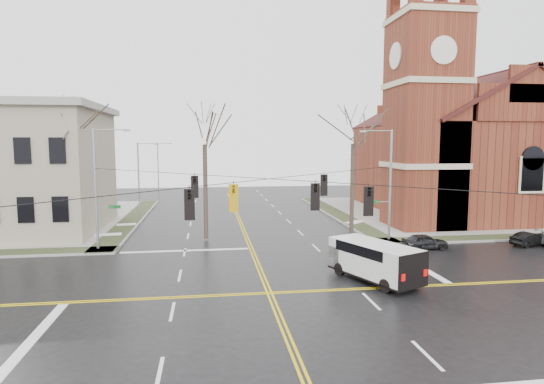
{
  "coord_description": "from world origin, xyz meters",
  "views": [
    {
      "loc": [
        -3.19,
        -23.6,
        8.09
      ],
      "look_at": [
        0.99,
        6.0,
        4.84
      ],
      "focal_mm": 30.0,
      "sensor_mm": 36.0,
      "label": 1
    }
  ],
  "objects": [
    {
      "name": "ground",
      "position": [
        0.0,
        0.0,
        0.0
      ],
      "size": [
        120.0,
        120.0,
        0.0
      ],
      "primitive_type": "plane",
      "color": "black",
      "rests_on": "ground"
    },
    {
      "name": "sidewalks",
      "position": [
        0.0,
        0.0,
        0.08
      ],
      "size": [
        80.0,
        80.0,
        0.17
      ],
      "color": "gray",
      "rests_on": "ground"
    },
    {
      "name": "road_markings",
      "position": [
        0.0,
        0.0,
        0.01
      ],
      "size": [
        100.0,
        100.0,
        0.01
      ],
      "color": "gold",
      "rests_on": "ground"
    },
    {
      "name": "church",
      "position": [
        24.76,
        24.78,
        8.43
      ],
      "size": [
        24.28,
        27.48,
        27.5
      ],
      "color": "maroon",
      "rests_on": "ground"
    },
    {
      "name": "signal_pole_ne",
      "position": [
        11.32,
        11.5,
        4.95
      ],
      "size": [
        2.75,
        0.22,
        9.0
      ],
      "color": "gray",
      "rests_on": "ground"
    },
    {
      "name": "signal_pole_nw",
      "position": [
        -11.32,
        11.5,
        4.95
      ],
      "size": [
        2.75,
        0.22,
        9.0
      ],
      "color": "gray",
      "rests_on": "ground"
    },
    {
      "name": "span_wires",
      "position": [
        0.0,
        0.0,
        6.2
      ],
      "size": [
        23.02,
        23.02,
        0.03
      ],
      "color": "black",
      "rests_on": "ground"
    },
    {
      "name": "traffic_signals",
      "position": [
        -0.0,
        -0.67,
        5.45
      ],
      "size": [
        8.21,
        8.26,
        1.3
      ],
      "color": "black",
      "rests_on": "ground"
    },
    {
      "name": "streetlight_north_a",
      "position": [
        -10.65,
        28.0,
        4.47
      ],
      "size": [
        2.3,
        0.2,
        8.0
      ],
      "color": "gray",
      "rests_on": "ground"
    },
    {
      "name": "streetlight_north_b",
      "position": [
        -10.65,
        48.0,
        4.47
      ],
      "size": [
        2.3,
        0.2,
        8.0
      ],
      "color": "gray",
      "rests_on": "ground"
    },
    {
      "name": "cargo_van",
      "position": [
        6.31,
        1.54,
        1.33
      ],
      "size": [
        4.44,
        6.29,
        2.25
      ],
      "rotation": [
        0.0,
        0.0,
        0.41
      ],
      "color": "white",
      "rests_on": "ground"
    },
    {
      "name": "parked_car_a",
      "position": [
        13.13,
        8.48,
        0.59
      ],
      "size": [
        3.46,
        1.39,
        1.18
      ],
      "primitive_type": "imported",
      "rotation": [
        0.0,
        0.0,
        1.57
      ],
      "color": "black",
      "rests_on": "ground"
    },
    {
      "name": "parked_car_b",
      "position": [
        21.91,
        8.37,
        0.54
      ],
      "size": [
        3.46,
        1.89,
        1.08
      ],
      "primitive_type": "imported",
      "rotation": [
        0.0,
        0.0,
        1.81
      ],
      "color": "black",
      "rests_on": "ground"
    },
    {
      "name": "tree_nw_far",
      "position": [
        -14.0,
        14.24,
        8.88
      ],
      "size": [
        4.0,
        4.0,
        12.28
      ],
      "color": "#342921",
      "rests_on": "ground"
    },
    {
      "name": "tree_nw_near",
      "position": [
        -3.42,
        14.04,
        8.48
      ],
      "size": [
        4.0,
        4.0,
        11.71
      ],
      "color": "#342921",
      "rests_on": "ground"
    },
    {
      "name": "tree_ne",
      "position": [
        9.16,
        14.17,
        8.53
      ],
      "size": [
        4.0,
        4.0,
        11.79
      ],
      "color": "#342921",
      "rests_on": "ground"
    }
  ]
}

